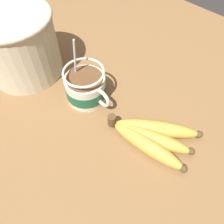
{
  "coord_description": "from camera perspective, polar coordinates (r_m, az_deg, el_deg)",
  "views": [
    {
      "loc": [
        27.88,
        -23.95,
        49.05
      ],
      "look_at": [
        6.86,
        -2.26,
        7.37
      ],
      "focal_mm": 35.0,
      "sensor_mm": 36.0,
      "label": 1
    }
  ],
  "objects": [
    {
      "name": "banana_bunch",
      "position": [
        0.51,
        10.49,
        -6.24
      ],
      "size": [
        20.71,
        14.98,
        4.35
      ],
      "color": "#4C381E",
      "rests_on": "table"
    },
    {
      "name": "table",
      "position": [
        0.6,
        -3.2,
        1.72
      ],
      "size": [
        123.28,
        123.28,
        3.23
      ],
      "color": "brown",
      "rests_on": "ground"
    },
    {
      "name": "coffee_mug",
      "position": [
        0.57,
        -6.82,
        6.36
      ],
      "size": [
        14.03,
        10.59,
        17.41
      ],
      "color": "beige",
      "rests_on": "table"
    },
    {
      "name": "woven_basket",
      "position": [
        0.66,
        -23.2,
        15.91
      ],
      "size": [
        21.39,
        21.39,
        17.75
      ],
      "color": "beige",
      "rests_on": "table"
    }
  ]
}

